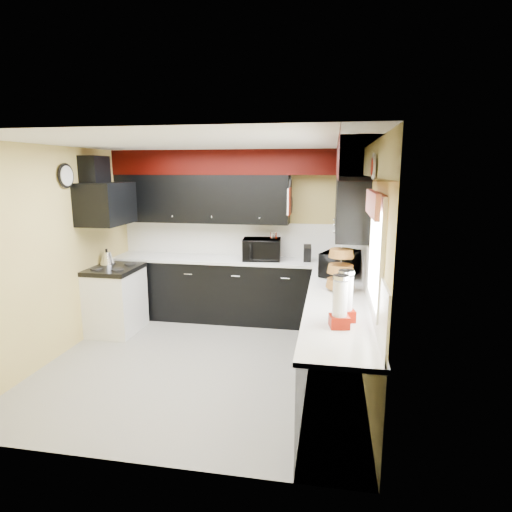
{
  "coord_description": "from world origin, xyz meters",
  "views": [
    {
      "loc": [
        1.41,
        -4.5,
        2.22
      ],
      "look_at": [
        0.49,
        0.67,
        1.16
      ],
      "focal_mm": 30.0,
      "sensor_mm": 36.0,
      "label": 1
    }
  ],
  "objects_px": {
    "knife_block": "(307,254)",
    "kettle": "(107,258)",
    "toaster_oven": "(262,249)",
    "utensil_crock": "(273,254)",
    "microwave": "(340,263)"
  },
  "relations": [
    {
      "from": "utensil_crock",
      "to": "kettle",
      "type": "height_order",
      "value": "utensil_crock"
    },
    {
      "from": "knife_block",
      "to": "utensil_crock",
      "type": "bearing_deg",
      "value": 168.32
    },
    {
      "from": "toaster_oven",
      "to": "kettle",
      "type": "distance_m",
      "value": 2.18
    },
    {
      "from": "kettle",
      "to": "knife_block",
      "type": "bearing_deg",
      "value": 11.47
    },
    {
      "from": "knife_block",
      "to": "kettle",
      "type": "relative_size",
      "value": 1.21
    },
    {
      "from": "knife_block",
      "to": "kettle",
      "type": "distance_m",
      "value": 2.82
    },
    {
      "from": "toaster_oven",
      "to": "utensil_crock",
      "type": "relative_size",
      "value": 3.13
    },
    {
      "from": "toaster_oven",
      "to": "microwave",
      "type": "height_order",
      "value": "toaster_oven"
    },
    {
      "from": "knife_block",
      "to": "microwave",
      "type": "bearing_deg",
      "value": -63.75
    },
    {
      "from": "toaster_oven",
      "to": "kettle",
      "type": "height_order",
      "value": "toaster_oven"
    },
    {
      "from": "microwave",
      "to": "kettle",
      "type": "height_order",
      "value": "microwave"
    },
    {
      "from": "utensil_crock",
      "to": "knife_block",
      "type": "distance_m",
      "value": 0.5
    },
    {
      "from": "toaster_oven",
      "to": "kettle",
      "type": "bearing_deg",
      "value": -170.41
    },
    {
      "from": "knife_block",
      "to": "toaster_oven",
      "type": "bearing_deg",
      "value": 173.84
    },
    {
      "from": "knife_block",
      "to": "kettle",
      "type": "xyz_separation_m",
      "value": [
        -2.76,
        -0.56,
        -0.05
      ]
    }
  ]
}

